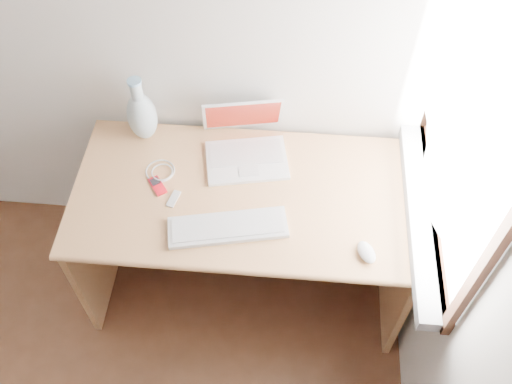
# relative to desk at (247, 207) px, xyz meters

# --- Properties ---
(window) EXTENTS (0.11, 0.99, 1.10)m
(window) POSITION_rel_desk_xyz_m (0.73, -0.15, 0.74)
(window) COLOR white
(window) RESTS_ON right_wall
(desk) EXTENTS (1.43, 0.71, 0.75)m
(desk) POSITION_rel_desk_xyz_m (0.00, 0.00, 0.00)
(desk) COLOR tan
(desk) RESTS_ON floor
(laptop) EXTENTS (0.38, 0.35, 0.23)m
(laptop) POSITION_rel_desk_xyz_m (-0.01, 0.13, 0.27)
(laptop) COLOR white
(laptop) RESTS_ON desk
(external_keyboard) EXTENTS (0.49, 0.23, 0.02)m
(external_keyboard) POSITION_rel_desk_xyz_m (-0.05, -0.27, 0.23)
(external_keyboard) COLOR silver
(external_keyboard) RESTS_ON desk
(mouse) EXTENTS (0.10, 0.12, 0.04)m
(mouse) POSITION_rel_desk_xyz_m (0.49, -0.34, 0.24)
(mouse) COLOR white
(mouse) RESTS_ON desk
(ipod) EXTENTS (0.10, 0.11, 0.01)m
(ipod) POSITION_rel_desk_xyz_m (-0.36, -0.08, 0.22)
(ipod) COLOR #B50C18
(ipod) RESTS_ON desk
(cable_coil) EXTENTS (0.16, 0.16, 0.01)m
(cable_coil) POSITION_rel_desk_xyz_m (-0.37, -0.00, 0.22)
(cable_coil) COLOR silver
(cable_coil) RESTS_ON desk
(remote) EXTENTS (0.05, 0.09, 0.01)m
(remote) POSITION_rel_desk_xyz_m (-0.29, -0.14, 0.22)
(remote) COLOR silver
(remote) RESTS_ON desk
(vase) EXTENTS (0.13, 0.13, 0.33)m
(vase) POSITION_rel_desk_xyz_m (-0.47, 0.19, 0.35)
(vase) COLOR silver
(vase) RESTS_ON desk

